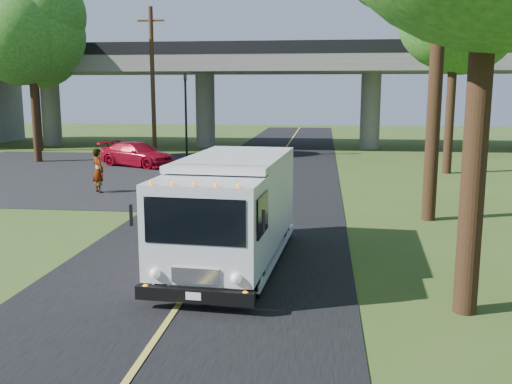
% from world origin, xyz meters
% --- Properties ---
extents(ground, '(120.00, 120.00, 0.00)m').
position_xyz_m(ground, '(0.00, 0.00, 0.00)').
color(ground, '#37511D').
rests_on(ground, ground).
extents(road, '(7.00, 90.00, 0.02)m').
position_xyz_m(road, '(0.00, 10.00, 0.01)').
color(road, black).
rests_on(road, ground).
extents(parking_lot, '(16.00, 18.00, 0.01)m').
position_xyz_m(parking_lot, '(-11.00, 18.00, 0.01)').
color(parking_lot, black).
rests_on(parking_lot, ground).
extents(lane_line, '(0.12, 90.00, 0.01)m').
position_xyz_m(lane_line, '(0.00, 10.00, 0.03)').
color(lane_line, gold).
rests_on(lane_line, road).
extents(overpass, '(54.00, 10.00, 7.30)m').
position_xyz_m(overpass, '(0.00, 32.00, 4.56)').
color(overpass, slate).
rests_on(overpass, ground).
extents(traffic_signal, '(0.18, 0.22, 5.20)m').
position_xyz_m(traffic_signal, '(-6.00, 26.00, 3.20)').
color(traffic_signal, black).
rests_on(traffic_signal, ground).
extents(utility_pole, '(1.60, 0.26, 9.00)m').
position_xyz_m(utility_pole, '(-7.50, 24.00, 4.59)').
color(utility_pole, '#472D19').
rests_on(utility_pole, ground).
extents(tree_right_far, '(5.77, 5.67, 10.99)m').
position_xyz_m(tree_right_far, '(9.21, 19.84, 8.30)').
color(tree_right_far, '#382314').
rests_on(tree_right_far, ground).
extents(tree_left_lot, '(5.60, 5.50, 10.50)m').
position_xyz_m(tree_left_lot, '(-13.79, 21.84, 7.90)').
color(tree_left_lot, '#382314').
rests_on(tree_left_lot, ground).
extents(tree_left_far, '(5.26, 5.16, 9.89)m').
position_xyz_m(tree_left_far, '(-16.79, 27.84, 7.45)').
color(tree_left_far, '#382314').
rests_on(tree_left_far, ground).
extents(step_van, '(2.71, 6.36, 2.61)m').
position_xyz_m(step_van, '(0.61, 3.33, 1.42)').
color(step_van, silver).
rests_on(step_van, ground).
extents(red_sedan, '(4.96, 3.59, 1.33)m').
position_xyz_m(red_sedan, '(-7.53, 20.79, 0.67)').
color(red_sedan, '#A0091E').
rests_on(red_sedan, ground).
extents(pedestrian, '(0.79, 0.78, 1.84)m').
position_xyz_m(pedestrian, '(-6.41, 12.49, 0.92)').
color(pedestrian, gray).
rests_on(pedestrian, ground).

